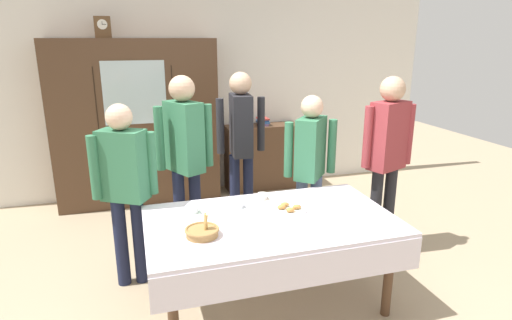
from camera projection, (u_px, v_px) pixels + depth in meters
ground_plane at (263, 288)px, 3.57m from camera, size 12.00×12.00×0.00m
back_wall at (204, 92)px, 5.63m from camera, size 6.40×0.10×2.70m
dining_table at (272, 231)px, 3.17m from camera, size 1.87×1.09×0.73m
wall_cabinet at (137, 124)px, 5.21m from camera, size 1.97×0.46×2.04m
mantel_clock at (103, 27)px, 4.81m from camera, size 0.18×0.11×0.24m
bookshelf_low at (263, 157)px, 5.86m from camera, size 1.03×0.35×0.90m
book_stack at (263, 122)px, 5.73m from camera, size 0.17×0.22×0.10m
tea_cup_front_edge at (239, 205)px, 3.36m from camera, size 0.13×0.13×0.06m
tea_cup_center at (263, 197)px, 3.54m from camera, size 0.13×0.13×0.06m
tea_cup_near_right at (193, 211)px, 3.26m from camera, size 0.13×0.13×0.06m
bread_basket at (202, 231)px, 2.89m from camera, size 0.24×0.24×0.16m
pastry_plate at (289, 209)px, 3.33m from camera, size 0.28×0.28×0.05m
spoon_front_edge at (243, 221)px, 3.12m from camera, size 0.12×0.02×0.01m
spoon_mid_left at (243, 242)px, 2.81m from camera, size 0.12×0.02×0.01m
spoon_back_edge at (340, 234)px, 2.92m from camera, size 0.12×0.02×0.01m
person_near_right_end at (241, 136)px, 4.42m from camera, size 0.52×0.38×1.71m
person_behind_table_left at (125, 179)px, 3.40m from camera, size 0.52×0.35×1.56m
person_by_cabinet at (310, 160)px, 3.97m from camera, size 0.52×0.40×1.54m
person_beside_shelf at (387, 148)px, 3.94m from camera, size 0.52×0.32×1.71m
person_behind_table_right at (185, 149)px, 3.84m from camera, size 0.52×0.41×1.73m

